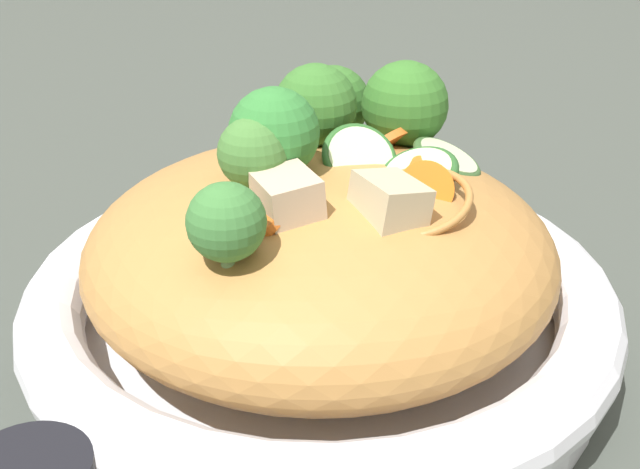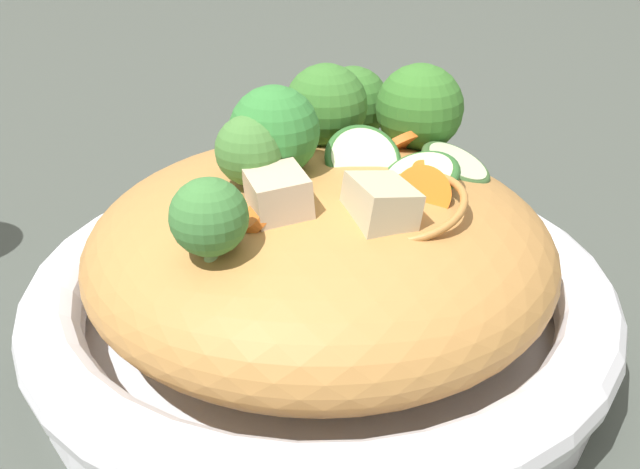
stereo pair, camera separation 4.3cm
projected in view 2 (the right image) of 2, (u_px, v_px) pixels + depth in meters
name	position (u px, v px, depth m)	size (l,w,h in m)	color
ground_plane	(320.00, 349.00, 0.47)	(3.00, 3.00, 0.00)	#414740
serving_bowl	(320.00, 308.00, 0.45)	(0.33, 0.33, 0.06)	white
noodle_heap	(320.00, 249.00, 0.44)	(0.25, 0.25, 0.10)	#B57E40
broccoli_florets	(336.00, 123.00, 0.45)	(0.24, 0.16, 0.08)	#96B176
carrot_coins	(395.00, 179.00, 0.42)	(0.13, 0.11, 0.03)	orange
zucchini_slices	(415.00, 167.00, 0.43)	(0.09, 0.10, 0.04)	beige
chicken_chunks	(328.00, 201.00, 0.38)	(0.04, 0.09, 0.03)	#C6B58F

